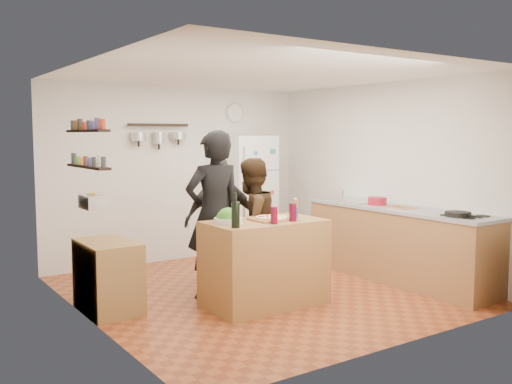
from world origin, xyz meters
TOP-DOWN VIEW (x-y plane):
  - room_shell at (0.00, 0.39)m, footprint 4.20×4.20m
  - prep_island at (-0.28, -0.48)m, footprint 1.25×0.72m
  - pizza_board at (-0.20, -0.50)m, footprint 0.42×0.34m
  - pizza at (-0.20, -0.50)m, footprint 0.34×0.34m
  - salad_bowl at (-0.70, -0.43)m, footprint 0.29×0.29m
  - wine_bottle at (-0.78, -0.70)m, footprint 0.08×0.08m
  - wine_glass_near at (-0.33, -0.72)m, footprint 0.07×0.07m
  - wine_glass_far at (-0.06, -0.68)m, footprint 0.08×0.08m
  - pepper_mill at (0.17, -0.43)m, footprint 0.05×0.05m
  - salt_canister at (0.02, -0.60)m, footprint 0.08×0.08m
  - person_left at (-0.59, 0.06)m, footprint 0.69×0.46m
  - person_center at (-0.08, 0.09)m, footprint 0.88×0.77m
  - person_back at (-0.21, 0.55)m, footprint 0.97×0.55m
  - counter_run at (1.70, -0.55)m, footprint 0.63×2.63m
  - stove_top at (1.70, -1.50)m, footprint 0.60×0.62m
  - skillet at (1.60, -1.48)m, footprint 0.28×0.28m
  - sink at (1.70, 0.30)m, footprint 0.50×0.80m
  - cutting_board at (1.70, -0.59)m, footprint 0.30×0.40m
  - red_bowl at (1.65, -0.23)m, footprint 0.24×0.24m
  - fridge at (0.95, 1.75)m, footprint 0.70×0.68m
  - wall_clock at (0.95, 2.08)m, footprint 0.30×0.03m
  - spice_shelf_lower at (-1.93, 0.20)m, footprint 0.12×1.00m
  - spice_shelf_upper at (-1.93, 0.20)m, footprint 0.12×1.00m
  - produce_basket at (-1.90, 0.20)m, footprint 0.18×0.35m
  - side_table at (-1.74, 0.24)m, footprint 0.50×0.80m
  - pot_rack at (-0.35, 2.00)m, footprint 0.90×0.04m

SIDE VIEW (x-z plane):
  - side_table at x=-1.74m, z-range 0.00..0.73m
  - counter_run at x=1.70m, z-range 0.00..0.90m
  - prep_island at x=-0.28m, z-range 0.00..0.91m
  - person_center at x=-0.08m, z-range 0.00..1.55m
  - person_back at x=-0.21m, z-range 0.00..1.56m
  - fridge at x=0.95m, z-range 0.00..1.80m
  - stove_top at x=1.70m, z-range 0.90..0.92m
  - cutting_board at x=1.70m, z-range 0.90..0.92m
  - sink at x=1.70m, z-range 0.90..0.93m
  - pizza_board at x=-0.20m, z-range 0.91..0.93m
  - person_left at x=-0.59m, z-range 0.00..1.86m
  - pizza at x=-0.20m, z-range 0.93..0.95m
  - salad_bowl at x=-0.70m, z-range 0.91..0.97m
  - skillet at x=1.60m, z-range 0.92..0.97m
  - red_bowl at x=1.65m, z-range 0.92..1.02m
  - salt_canister at x=0.02m, z-range 0.91..1.04m
  - pepper_mill at x=0.17m, z-range 0.91..1.08m
  - wine_glass_near at x=-0.33m, z-range 0.91..1.09m
  - wine_glass_far at x=-0.06m, z-range 0.91..1.10m
  - wine_bottle at x=-0.78m, z-range 0.91..1.16m
  - produce_basket at x=-1.90m, z-range 1.08..1.22m
  - room_shell at x=0.00m, z-range -0.85..3.35m
  - spice_shelf_lower at x=-1.93m, z-range 1.49..1.51m
  - spice_shelf_upper at x=-1.93m, z-range 1.84..1.86m
  - pot_rack at x=-0.35m, z-range 1.93..1.97m
  - wall_clock at x=0.95m, z-range 2.00..2.30m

